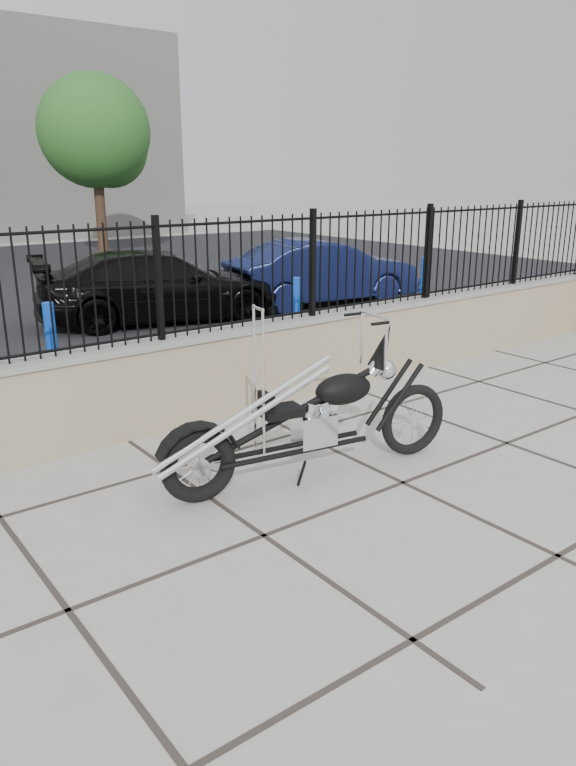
# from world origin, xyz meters

# --- Properties ---
(ground_plane) EXTENTS (90.00, 90.00, 0.00)m
(ground_plane) POSITION_xyz_m (0.00, 0.00, 0.00)
(ground_plane) COLOR #99968E
(ground_plane) RESTS_ON ground
(retaining_wall) EXTENTS (14.00, 0.36, 0.96)m
(retaining_wall) POSITION_xyz_m (0.00, 2.50, 0.48)
(retaining_wall) COLOR gray
(retaining_wall) RESTS_ON ground_plane
(iron_fence) EXTENTS (14.00, 0.08, 1.20)m
(iron_fence) POSITION_xyz_m (0.00, 2.50, 1.56)
(iron_fence) COLOR black
(iron_fence) RESTS_ON retaining_wall
(chopper_motorcycle) EXTENTS (2.74, 0.95, 1.62)m
(chopper_motorcycle) POSITION_xyz_m (-0.59, 0.60, 0.81)
(chopper_motorcycle) COLOR black
(chopper_motorcycle) RESTS_ON ground_plane
(car_black) EXTENTS (4.68, 2.79, 1.27)m
(car_black) POSITION_xyz_m (1.50, 7.44, 0.64)
(car_black) COLOR black
(car_black) RESTS_ON parking_lot
(car_blue) EXTENTS (4.13, 2.04, 1.30)m
(car_blue) POSITION_xyz_m (4.91, 6.92, 0.65)
(car_blue) COLOR #111840
(car_blue) RESTS_ON parking_lot
(bollard_a) EXTENTS (0.18, 0.18, 1.13)m
(bollard_a) POSITION_xyz_m (-1.53, 4.35, 0.57)
(bollard_a) COLOR #0E19DA
(bollard_a) RESTS_ON ground_plane
(bollard_b) EXTENTS (0.15, 0.15, 1.07)m
(bollard_b) POSITION_xyz_m (2.27, 4.44, 0.54)
(bollard_b) COLOR #0B2FAD
(bollard_b) RESTS_ON ground_plane
(bollard_c) EXTENTS (0.17, 0.17, 1.13)m
(bollard_c) POSITION_xyz_m (5.36, 4.60, 0.57)
(bollard_c) COLOR #0B48AA
(bollard_c) RESTS_ON ground_plane
(tree_right) EXTENTS (3.30, 3.30, 5.56)m
(tree_right) POSITION_xyz_m (4.38, 16.89, 3.89)
(tree_right) COLOR #382619
(tree_right) RESTS_ON ground_plane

